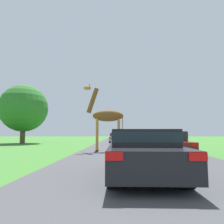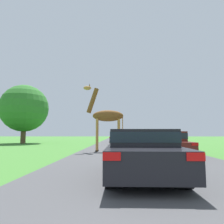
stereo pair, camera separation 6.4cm
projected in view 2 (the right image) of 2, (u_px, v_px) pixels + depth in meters
The scene contains 7 objects.
road at pixel (126, 142), 29.97m from camera, with size 7.75×120.00×0.00m.
giraffe_near_road at pixel (106, 117), 14.15m from camera, with size 2.89×0.80×4.81m.
car_lead_maroon at pixel (142, 152), 5.83m from camera, with size 1.95×4.07×1.36m.
car_queue_right at pixel (117, 137), 27.74m from camera, with size 1.95×4.61×1.32m.
car_queue_left at pixel (120, 138), 22.19m from camera, with size 1.88×4.06×1.37m.
car_far_ahead at pixel (168, 142), 11.56m from camera, with size 1.78×4.29×1.36m.
tree_centre_back at pixel (24, 108), 25.22m from camera, with size 5.91×5.91×7.36m.
Camera 2 is at (-1.05, -0.33, 1.26)m, focal length 32.00 mm.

